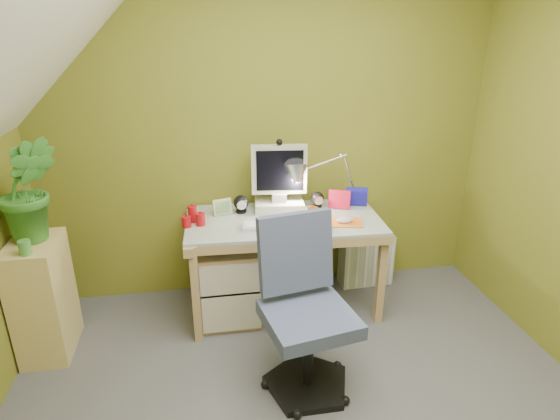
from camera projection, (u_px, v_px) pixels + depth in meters
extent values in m
cube|color=olive|center=(265.00, 133.00, 3.28)|extent=(3.20, 0.01, 2.40)
cube|color=white|center=(12.00, 45.00, 1.42)|extent=(1.10, 3.20, 1.10)
cube|color=silver|center=(275.00, 226.00, 3.00)|extent=(0.43, 0.21, 0.02)
cube|color=orange|center=(344.00, 222.00, 3.07)|extent=(0.26, 0.21, 0.01)
ellipsoid|color=silver|center=(344.00, 220.00, 3.06)|extent=(0.12, 0.09, 0.04)
cylinder|color=#8F4014|center=(313.00, 214.00, 3.08)|extent=(0.08, 0.08, 0.10)
cube|color=red|center=(339.00, 199.00, 3.29)|extent=(0.15, 0.08, 0.13)
cube|color=#171596|center=(356.00, 196.00, 3.35)|extent=(0.15, 0.06, 0.13)
cube|color=#B1BC81|center=(222.00, 207.00, 3.18)|extent=(0.13, 0.05, 0.11)
cube|color=tan|center=(43.00, 298.00, 2.82)|extent=(0.27, 0.42, 0.74)
imported|color=#367D29|center=(29.00, 190.00, 2.62)|extent=(0.39, 0.35, 0.61)
cylinder|color=#49903C|center=(25.00, 248.00, 2.54)|extent=(0.07, 0.07, 0.08)
cube|color=silver|center=(366.00, 260.00, 3.64)|extent=(0.41, 0.18, 0.40)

